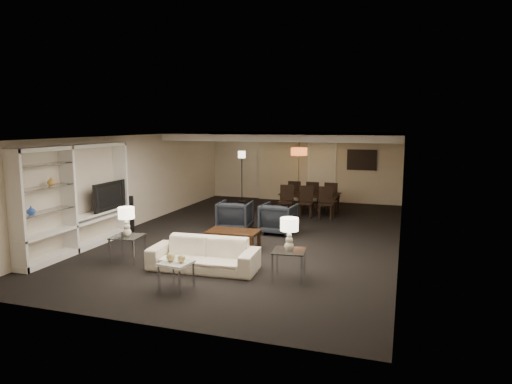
{
  "coord_description": "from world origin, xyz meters",
  "views": [
    {
      "loc": [
        3.54,
        -10.79,
        2.81
      ],
      "look_at": [
        0.0,
        0.0,
        1.1
      ],
      "focal_mm": 32.0,
      "sensor_mm": 36.0,
      "label": 1
    }
  ],
  "objects_px": {
    "pendant_light": "(299,152)",
    "armchair_left": "(235,216)",
    "vase_blue": "(31,210)",
    "chair_nr": "(325,203)",
    "table_lamp_right": "(289,234)",
    "side_table_left": "(128,249)",
    "marble_table": "(177,275)",
    "chair_nl": "(286,201)",
    "floor_lamp": "(242,177)",
    "sofa": "(204,254)",
    "floor_speaker": "(132,214)",
    "side_table_right": "(289,265)",
    "armchair_right": "(279,219)",
    "chair_fm": "(314,196)",
    "vase_amber": "(51,181)",
    "chair_nm": "(305,202)",
    "chair_fr": "(332,197)",
    "coffee_table": "(233,240)",
    "chair_fl": "(296,195)",
    "television": "(106,196)",
    "table_lamp_left": "(127,222)",
    "dining_table": "(310,204)"
  },
  "relations": [
    {
      "from": "vase_blue",
      "to": "chair_fm",
      "type": "relative_size",
      "value": 0.18
    },
    {
      "from": "sofa",
      "to": "chair_nr",
      "type": "height_order",
      "value": "chair_nr"
    },
    {
      "from": "vase_blue",
      "to": "chair_fr",
      "type": "xyz_separation_m",
      "value": [
        4.66,
        7.69,
        -0.67
      ]
    },
    {
      "from": "dining_table",
      "to": "chair_nl",
      "type": "height_order",
      "value": "chair_nl"
    },
    {
      "from": "marble_table",
      "to": "chair_nl",
      "type": "height_order",
      "value": "chair_nl"
    },
    {
      "from": "sofa",
      "to": "side_table_right",
      "type": "bearing_deg",
      "value": -3.31
    },
    {
      "from": "vase_blue",
      "to": "side_table_right",
      "type": "bearing_deg",
      "value": 10.44
    },
    {
      "from": "side_table_left",
      "to": "table_lamp_right",
      "type": "relative_size",
      "value": 0.97
    },
    {
      "from": "chair_fl",
      "to": "table_lamp_right",
      "type": "bearing_deg",
      "value": 105.24
    },
    {
      "from": "sofa",
      "to": "side_table_right",
      "type": "xyz_separation_m",
      "value": [
        1.7,
        0.0,
        -0.04
      ]
    },
    {
      "from": "side_table_right",
      "to": "table_lamp_left",
      "type": "distance_m",
      "value": 3.45
    },
    {
      "from": "vase_blue",
      "to": "floor_speaker",
      "type": "distance_m",
      "value": 3.3
    },
    {
      "from": "sofa",
      "to": "floor_speaker",
      "type": "xyz_separation_m",
      "value": [
        -3.12,
        2.32,
        0.17
      ]
    },
    {
      "from": "table_lamp_right",
      "to": "marble_table",
      "type": "xyz_separation_m",
      "value": [
        -1.7,
        -1.1,
        -0.6
      ]
    },
    {
      "from": "chair_fr",
      "to": "armchair_left",
      "type": "bearing_deg",
      "value": 65.02
    },
    {
      "from": "marble_table",
      "to": "floor_speaker",
      "type": "relative_size",
      "value": 0.51
    },
    {
      "from": "armchair_left",
      "to": "floor_speaker",
      "type": "relative_size",
      "value": 0.91
    },
    {
      "from": "television",
      "to": "chair_fm",
      "type": "relative_size",
      "value": 1.24
    },
    {
      "from": "vase_blue",
      "to": "chair_nr",
      "type": "height_order",
      "value": "vase_blue"
    },
    {
      "from": "marble_table",
      "to": "chair_fr",
      "type": "bearing_deg",
      "value": 79.69
    },
    {
      "from": "television",
      "to": "chair_nl",
      "type": "bearing_deg",
      "value": -39.86
    },
    {
      "from": "vase_amber",
      "to": "chair_nm",
      "type": "xyz_separation_m",
      "value": [
        4.06,
        5.8,
        -1.17
      ]
    },
    {
      "from": "chair_nl",
      "to": "table_lamp_left",
      "type": "bearing_deg",
      "value": -115.47
    },
    {
      "from": "armchair_left",
      "to": "chair_fl",
      "type": "distance_m",
      "value": 3.58
    },
    {
      "from": "pendant_light",
      "to": "armchair_right",
      "type": "height_order",
      "value": "pendant_light"
    },
    {
      "from": "marble_table",
      "to": "chair_fl",
      "type": "distance_m",
      "value": 7.89
    },
    {
      "from": "chair_nm",
      "to": "chair_fl",
      "type": "distance_m",
      "value": 1.43
    },
    {
      "from": "table_lamp_right",
      "to": "floor_lamp",
      "type": "bearing_deg",
      "value": 115.79
    },
    {
      "from": "vase_blue",
      "to": "dining_table",
      "type": "distance_m",
      "value": 8.17
    },
    {
      "from": "vase_amber",
      "to": "chair_fr",
      "type": "height_order",
      "value": "vase_amber"
    },
    {
      "from": "chair_nl",
      "to": "floor_lamp",
      "type": "height_order",
      "value": "floor_lamp"
    },
    {
      "from": "side_table_left",
      "to": "chair_nr",
      "type": "distance_m",
      "value": 6.32
    },
    {
      "from": "chair_nl",
      "to": "coffee_table",
      "type": "bearing_deg",
      "value": -99.48
    },
    {
      "from": "chair_nl",
      "to": "sofa",
      "type": "bearing_deg",
      "value": -98.48
    },
    {
      "from": "pendant_light",
      "to": "armchair_left",
      "type": "distance_m",
      "value": 3.68
    },
    {
      "from": "coffee_table",
      "to": "side_table_right",
      "type": "bearing_deg",
      "value": -43.26
    },
    {
      "from": "armchair_right",
      "to": "sofa",
      "type": "bearing_deg",
      "value": 83.44
    },
    {
      "from": "side_table_right",
      "to": "table_lamp_left",
      "type": "height_order",
      "value": "table_lamp_left"
    },
    {
      "from": "sofa",
      "to": "chair_fm",
      "type": "bearing_deg",
      "value": 79.69
    },
    {
      "from": "television",
      "to": "chair_fr",
      "type": "bearing_deg",
      "value": -40.57
    },
    {
      "from": "table_lamp_right",
      "to": "side_table_left",
      "type": "bearing_deg",
      "value": 180.0
    },
    {
      "from": "coffee_table",
      "to": "armchair_left",
      "type": "height_order",
      "value": "armchair_left"
    },
    {
      "from": "table_lamp_right",
      "to": "floor_lamp",
      "type": "distance_m",
      "value": 8.36
    },
    {
      "from": "chair_fm",
      "to": "side_table_right",
      "type": "bearing_deg",
      "value": 100.12
    },
    {
      "from": "vase_blue",
      "to": "chair_nr",
      "type": "relative_size",
      "value": 0.18
    },
    {
      "from": "side_table_right",
      "to": "armchair_right",
      "type": "bearing_deg",
      "value": 108.43
    },
    {
      "from": "chair_fm",
      "to": "floor_speaker",
      "type": "bearing_deg",
      "value": 51.33
    },
    {
      "from": "vase_blue",
      "to": "vase_amber",
      "type": "bearing_deg",
      "value": 90.0
    },
    {
      "from": "side_table_left",
      "to": "marble_table",
      "type": "xyz_separation_m",
      "value": [
        1.7,
        -1.1,
        -0.03
      ]
    },
    {
      "from": "pendant_light",
      "to": "marble_table",
      "type": "height_order",
      "value": "pendant_light"
    }
  ]
}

